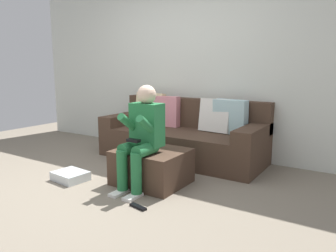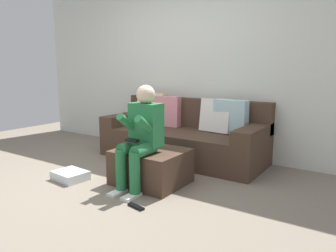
{
  "view_description": "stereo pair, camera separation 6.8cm",
  "coord_description": "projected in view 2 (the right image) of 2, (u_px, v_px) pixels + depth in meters",
  "views": [
    {
      "loc": [
        2.44,
        -2.27,
        1.25
      ],
      "look_at": [
        0.33,
        1.0,
        0.56
      ],
      "focal_mm": 34.7,
      "sensor_mm": 36.0,
      "label": 1
    },
    {
      "loc": [
        2.49,
        -2.23,
        1.25
      ],
      "look_at": [
        0.33,
        1.0,
        0.56
      ],
      "focal_mm": 34.7,
      "sensor_mm": 36.0,
      "label": 2
    }
  ],
  "objects": [
    {
      "name": "wall_back",
      "position": [
        187.0,
        61.0,
        4.8
      ],
      "size": [
        5.87,
        0.1,
        2.7
      ],
      "primitive_type": "cube",
      "color": "silver",
      "rests_on": "ground_plane"
    },
    {
      "name": "remote_near_ottoman",
      "position": [
        136.0,
        207.0,
        2.95
      ],
      "size": [
        0.2,
        0.08,
        0.02
      ],
      "primitive_type": "cube",
      "rotation": [
        0.0,
        0.0,
        -0.2
      ],
      "color": "black",
      "rests_on": "ground_plane"
    },
    {
      "name": "ground_plane",
      "position": [
        89.0,
        189.0,
        3.41
      ],
      "size": [
        7.64,
        7.64,
        0.0
      ],
      "primitive_type": "plane",
      "color": "slate"
    },
    {
      "name": "ottoman",
      "position": [
        151.0,
        166.0,
        3.55
      ],
      "size": [
        0.73,
        0.63,
        0.38
      ],
      "primitive_type": "cube",
      "color": "#473326",
      "rests_on": "ground_plane"
    },
    {
      "name": "storage_bin",
      "position": [
        70.0,
        175.0,
        3.68
      ],
      "size": [
        0.39,
        0.33,
        0.1
      ],
      "primitive_type": "cube",
      "rotation": [
        0.0,
        0.0,
        -0.1
      ],
      "color": "silver",
      "rests_on": "ground_plane"
    },
    {
      "name": "person_seated",
      "position": [
        141.0,
        133.0,
        3.35
      ],
      "size": [
        0.33,
        0.58,
        1.08
      ],
      "color": "#26723F",
      "rests_on": "ground_plane"
    },
    {
      "name": "couch_sectional",
      "position": [
        184.0,
        136.0,
        4.51
      ],
      "size": [
        2.25,
        0.89,
        0.89
      ],
      "color": "#473326",
      "rests_on": "ground_plane"
    }
  ]
}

